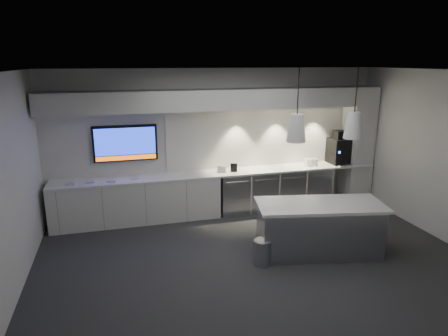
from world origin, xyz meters
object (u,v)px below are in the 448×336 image
object	(u,v)px
bin	(263,252)
coffee_machine	(339,150)
island	(319,228)
wall_tv	(125,143)

from	to	relation	value
bin	coffee_machine	size ratio (longest dim) A/B	0.55
coffee_machine	island	bearing A→B (deg)	-127.04
island	bin	bearing A→B (deg)	-162.20
wall_tv	coffee_machine	world-z (taller)	wall_tv
island	bin	distance (m)	1.07
island	bin	size ratio (longest dim) A/B	5.41
wall_tv	bin	world-z (taller)	wall_tv
bin	coffee_machine	xyz separation A→B (m)	(2.68, 2.36, 1.00)
coffee_machine	bin	bearing A→B (deg)	-139.34
bin	island	bearing A→B (deg)	6.83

